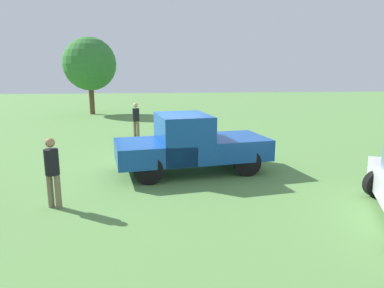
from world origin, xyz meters
TOP-DOWN VIEW (x-y plane):
  - ground_plane at (0.00, 0.00)m, footprint 80.00×80.00m
  - pickup_truck at (0.69, -0.54)m, footprint 4.94×2.72m
  - person_bystander at (-2.69, -3.08)m, footprint 0.41×0.41m
  - person_visitor at (-1.22, 5.51)m, footprint 0.45×0.45m
  - tree_back_left at (-4.93, 15.22)m, footprint 3.80×3.80m

SIDE VIEW (x-z plane):
  - ground_plane at x=0.00m, z-range 0.00..0.00m
  - person_bystander at x=-2.69m, z-range 0.10..1.76m
  - person_visitor at x=-1.22m, z-range 0.10..1.76m
  - pickup_truck at x=0.69m, z-range 0.04..1.88m
  - tree_back_left at x=-4.93m, z-range 0.85..6.39m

